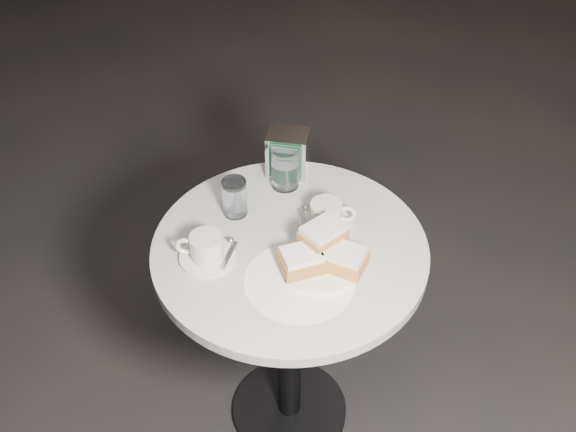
{
  "coord_description": "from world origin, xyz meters",
  "views": [
    {
      "loc": [
        -0.3,
        -1.26,
        2.02
      ],
      "look_at": [
        0.0,
        0.02,
        0.83
      ],
      "focal_mm": 45.0,
      "sensor_mm": 36.0,
      "label": 1
    }
  ],
  "objects_px": {
    "beignet_plate": "(322,255)",
    "water_glass_right": "(285,168)",
    "coffee_cup_right": "(327,216)",
    "water_glass_left": "(235,198)",
    "napkin_dispenser": "(288,153)",
    "cafe_table": "(290,299)",
    "coffee_cup_left": "(206,249)"
  },
  "relations": [
    {
      "from": "water_glass_left",
      "to": "coffee_cup_left",
      "type": "bearing_deg",
      "value": -123.01
    },
    {
      "from": "beignet_plate",
      "to": "coffee_cup_right",
      "type": "relative_size",
      "value": 1.39
    },
    {
      "from": "coffee_cup_right",
      "to": "napkin_dispenser",
      "type": "distance_m",
      "value": 0.25
    },
    {
      "from": "cafe_table",
      "to": "water_glass_left",
      "type": "xyz_separation_m",
      "value": [
        -0.11,
        0.16,
        0.25
      ]
    },
    {
      "from": "coffee_cup_left",
      "to": "napkin_dispenser",
      "type": "relative_size",
      "value": 1.25
    },
    {
      "from": "beignet_plate",
      "to": "napkin_dispenser",
      "type": "bearing_deg",
      "value": 89.37
    },
    {
      "from": "water_glass_right",
      "to": "napkin_dispenser",
      "type": "bearing_deg",
      "value": 69.64
    },
    {
      "from": "water_glass_left",
      "to": "napkin_dispenser",
      "type": "bearing_deg",
      "value": 38.14
    },
    {
      "from": "water_glass_right",
      "to": "coffee_cup_right",
      "type": "bearing_deg",
      "value": -70.47
    },
    {
      "from": "beignet_plate",
      "to": "napkin_dispenser",
      "type": "distance_m",
      "value": 0.38
    },
    {
      "from": "cafe_table",
      "to": "napkin_dispenser",
      "type": "xyz_separation_m",
      "value": [
        0.06,
        0.3,
        0.26
      ]
    },
    {
      "from": "coffee_cup_left",
      "to": "beignet_plate",
      "type": "bearing_deg",
      "value": -3.9
    },
    {
      "from": "beignet_plate",
      "to": "napkin_dispenser",
      "type": "relative_size",
      "value": 1.77
    },
    {
      "from": "cafe_table",
      "to": "napkin_dispenser",
      "type": "bearing_deg",
      "value": 77.62
    },
    {
      "from": "coffee_cup_left",
      "to": "napkin_dispenser",
      "type": "bearing_deg",
      "value": 61.08
    },
    {
      "from": "coffee_cup_left",
      "to": "coffee_cup_right",
      "type": "xyz_separation_m",
      "value": [
        0.32,
        0.05,
        0.0
      ]
    },
    {
      "from": "coffee_cup_right",
      "to": "beignet_plate",
      "type": "bearing_deg",
      "value": -93.31
    },
    {
      "from": "cafe_table",
      "to": "water_glass_left",
      "type": "bearing_deg",
      "value": 124.83
    },
    {
      "from": "coffee_cup_right",
      "to": "water_glass_right",
      "type": "relative_size",
      "value": 1.43
    },
    {
      "from": "coffee_cup_left",
      "to": "napkin_dispenser",
      "type": "distance_m",
      "value": 0.4
    },
    {
      "from": "coffee_cup_right",
      "to": "water_glass_right",
      "type": "distance_m",
      "value": 0.2
    },
    {
      "from": "cafe_table",
      "to": "water_glass_right",
      "type": "bearing_deg",
      "value": 79.56
    },
    {
      "from": "coffee_cup_right",
      "to": "water_glass_left",
      "type": "bearing_deg",
      "value": 171.01
    },
    {
      "from": "cafe_table",
      "to": "coffee_cup_left",
      "type": "xyz_separation_m",
      "value": [
        -0.21,
        0.01,
        0.23
      ]
    },
    {
      "from": "coffee_cup_right",
      "to": "water_glass_left",
      "type": "height_order",
      "value": "water_glass_left"
    },
    {
      "from": "coffee_cup_left",
      "to": "coffee_cup_right",
      "type": "relative_size",
      "value": 0.98
    },
    {
      "from": "water_glass_left",
      "to": "water_glass_right",
      "type": "height_order",
      "value": "water_glass_right"
    },
    {
      "from": "coffee_cup_right",
      "to": "napkin_dispenser",
      "type": "bearing_deg",
      "value": 116.9
    },
    {
      "from": "beignet_plate",
      "to": "water_glass_left",
      "type": "bearing_deg",
      "value": 125.2
    },
    {
      "from": "water_glass_left",
      "to": "water_glass_right",
      "type": "distance_m",
      "value": 0.17
    },
    {
      "from": "water_glass_left",
      "to": "beignet_plate",
      "type": "bearing_deg",
      "value": -54.8
    },
    {
      "from": "beignet_plate",
      "to": "water_glass_right",
      "type": "relative_size",
      "value": 1.98
    }
  ]
}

